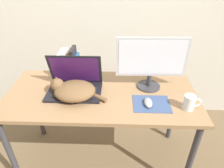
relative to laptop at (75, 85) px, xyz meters
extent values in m
cube|color=#93704C|center=(0.20, -0.02, -0.07)|extent=(1.42, 0.66, 0.03)
cylinder|color=#38383D|center=(-0.46, -0.30, -0.44)|extent=(0.04, 0.04, 0.71)
cylinder|color=#38383D|center=(0.86, -0.30, -0.44)|extent=(0.04, 0.04, 0.71)
cylinder|color=#38383D|center=(-0.46, 0.26, -0.44)|extent=(0.04, 0.04, 0.71)
cylinder|color=#38383D|center=(0.86, 0.26, -0.44)|extent=(0.04, 0.04, 0.71)
cube|color=black|center=(0.00, -0.03, -0.04)|extent=(0.40, 0.26, 0.02)
cube|color=#28282D|center=(0.00, -0.04, -0.03)|extent=(0.32, 0.14, 0.00)
cube|color=black|center=(0.00, 0.07, 0.09)|extent=(0.40, 0.08, 0.26)
cube|color=#421956|center=(0.00, 0.06, 0.09)|extent=(0.36, 0.07, 0.22)
ellipsoid|color=brown|center=(0.02, -0.08, 0.00)|extent=(0.30, 0.26, 0.11)
sphere|color=brown|center=(-0.12, -0.05, 0.03)|extent=(0.10, 0.10, 0.10)
cone|color=brown|center=(-0.12, -0.02, 0.06)|extent=(0.04, 0.04, 0.03)
cone|color=brown|center=(-0.12, -0.07, 0.06)|extent=(0.04, 0.04, 0.03)
cylinder|color=brown|center=(0.18, -0.10, -0.03)|extent=(0.13, 0.10, 0.03)
cylinder|color=#333338|center=(0.56, 0.08, -0.05)|extent=(0.18, 0.18, 0.01)
cylinder|color=#333338|center=(0.56, 0.08, 0.01)|extent=(0.04, 0.04, 0.09)
cube|color=#B2B2B7|center=(0.56, 0.08, 0.20)|extent=(0.52, 0.03, 0.29)
cube|color=silver|center=(0.56, 0.06, 0.20)|extent=(0.47, 0.01, 0.26)
cube|color=#384C75|center=(0.56, -0.15, -0.05)|extent=(0.26, 0.20, 0.00)
ellipsoid|color=#99999E|center=(0.53, -0.15, -0.03)|extent=(0.06, 0.11, 0.03)
cube|color=beige|center=(-0.14, 0.22, 0.06)|extent=(0.04, 0.17, 0.23)
cube|color=white|center=(-0.11, 0.22, 0.06)|extent=(0.05, 0.15, 0.23)
cube|color=olive|center=(-0.07, 0.22, 0.06)|extent=(0.04, 0.13, 0.23)
cube|color=#232328|center=(-0.04, 0.22, 0.08)|extent=(0.03, 0.15, 0.25)
cube|color=#285B93|center=(-0.01, 0.22, 0.05)|extent=(0.02, 0.13, 0.19)
cylinder|color=white|center=(0.79, -0.19, 0.00)|extent=(0.07, 0.07, 0.10)
torus|color=white|center=(0.84, -0.19, 0.00)|extent=(0.07, 0.01, 0.07)
camera|label=1|loc=(0.32, -1.25, 0.80)|focal=32.00mm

